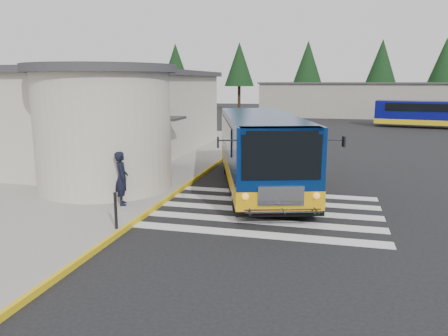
% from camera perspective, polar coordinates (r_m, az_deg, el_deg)
% --- Properties ---
extents(ground, '(140.00, 140.00, 0.00)m').
position_cam_1_polar(ground, '(15.70, 7.15, -4.82)').
color(ground, black).
rests_on(ground, ground).
extents(sidewalk, '(10.00, 34.00, 0.15)m').
position_cam_1_polar(sidewalk, '(22.22, -15.22, -0.17)').
color(sidewalk, gray).
rests_on(sidewalk, ground).
extents(curb_strip, '(0.12, 34.00, 0.16)m').
position_cam_1_polar(curb_strip, '(20.30, -2.90, -0.82)').
color(curb_strip, gold).
rests_on(curb_strip, ground).
extents(station_building, '(12.70, 18.70, 4.80)m').
position_cam_1_polar(station_building, '(25.30, -16.00, 6.85)').
color(station_building, beige).
rests_on(station_building, ground).
extents(crosswalk, '(8.00, 5.35, 0.01)m').
position_cam_1_polar(crosswalk, '(15.01, 4.88, -5.51)').
color(crosswalk, silver).
rests_on(crosswalk, ground).
extents(depot_building, '(26.40, 8.40, 4.20)m').
position_cam_1_polar(depot_building, '(57.21, 18.37, 8.48)').
color(depot_building, gray).
rests_on(depot_building, ground).
extents(tree_line, '(58.40, 4.40, 10.00)m').
position_cam_1_polar(tree_line, '(65.21, 18.36, 12.86)').
color(tree_line, black).
rests_on(tree_line, ground).
extents(transit_bus, '(5.92, 10.86, 2.98)m').
position_cam_1_polar(transit_bus, '(17.92, 4.79, 1.91)').
color(transit_bus, '#071E53').
rests_on(transit_bus, ground).
extents(pedestrian_a, '(0.72, 0.81, 1.85)m').
position_cam_1_polar(pedestrian_a, '(15.30, -13.22, -1.30)').
color(pedestrian_a, black).
rests_on(pedestrian_a, sidewalk).
extents(pedestrian_b, '(0.88, 1.02, 1.83)m').
position_cam_1_polar(pedestrian_b, '(16.82, -14.14, -0.27)').
color(pedestrian_b, black).
rests_on(pedestrian_b, sidewalk).
extents(bollard, '(0.09, 0.09, 1.08)m').
position_cam_1_polar(bollard, '(12.93, -13.97, -5.41)').
color(bollard, black).
rests_on(bollard, sidewalk).
extents(far_bus_a, '(8.64, 3.86, 2.16)m').
position_cam_1_polar(far_bus_a, '(45.53, 24.46, 6.58)').
color(far_bus_a, '#080A60').
rests_on(far_bus_a, ground).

